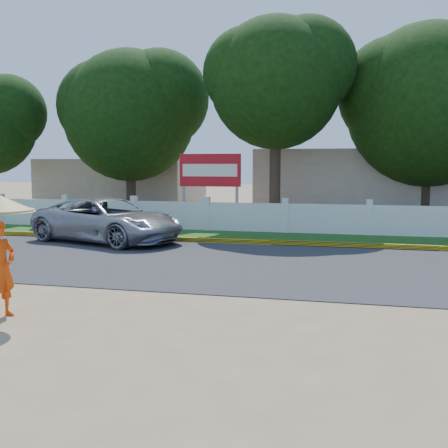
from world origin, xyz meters
name	(u,v)px	position (x,y,z in m)	size (l,w,h in m)	color
ground	(196,308)	(0.00, 0.00, 0.00)	(120.00, 120.00, 0.00)	#9E8460
road	(248,264)	(0.00, 4.50, 0.01)	(60.00, 7.00, 0.02)	#38383A
grass_verge	(279,238)	(0.00, 9.75, 0.01)	(60.00, 3.50, 0.03)	#2D601E
curb	(271,243)	(0.00, 8.05, 0.08)	(40.00, 0.18, 0.16)	yellow
fence	(285,218)	(0.00, 11.20, 0.55)	(40.00, 0.10, 1.10)	silver
building_near	(369,184)	(3.00, 18.00, 1.60)	(10.00, 6.00, 3.20)	#B7AD99
building_far	(123,185)	(-10.00, 19.00, 1.40)	(8.00, 5.00, 2.80)	#B7AD99
vehicle	(108,220)	(-5.26, 7.35, 0.72)	(2.40, 5.21, 1.45)	#92949A
monk_with_parasol	(0,238)	(-2.96, -1.35, 1.33)	(1.12, 1.12, 2.04)	#D9440B
billboard	(210,174)	(-3.19, 12.30, 2.14)	(2.50, 0.13, 2.95)	gray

